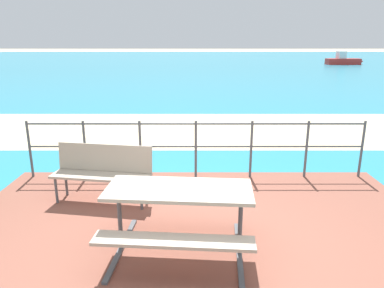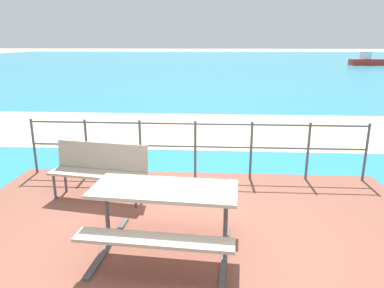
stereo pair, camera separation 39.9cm
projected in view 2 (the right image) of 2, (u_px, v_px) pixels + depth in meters
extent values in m
plane|color=tan|center=(184.00, 255.00, 4.21)|extent=(240.00, 240.00, 0.00)
cube|color=brown|center=(184.00, 253.00, 4.20)|extent=(6.40, 5.20, 0.06)
cube|color=teal|center=(213.00, 62.00, 42.56)|extent=(90.00, 90.00, 0.01)
cube|color=beige|center=(203.00, 129.00, 10.23)|extent=(54.01, 4.34, 0.01)
cube|color=tan|center=(164.00, 189.00, 3.97)|extent=(1.67, 0.80, 0.04)
cube|color=tan|center=(154.00, 240.00, 3.56)|extent=(1.63, 0.38, 0.04)
cube|color=tan|center=(174.00, 196.00, 4.56)|extent=(1.63, 0.38, 0.04)
cylinder|color=#4C5156|center=(107.00, 217.00, 4.17)|extent=(0.05, 0.05, 0.78)
cube|color=#4C5156|center=(109.00, 245.00, 4.28)|extent=(0.16, 1.32, 0.03)
cylinder|color=#4C5156|center=(225.00, 225.00, 3.99)|extent=(0.05, 0.05, 0.78)
cube|color=#4C5156|center=(225.00, 254.00, 4.09)|extent=(0.16, 1.32, 0.03)
cube|color=tan|center=(98.00, 174.00, 5.43)|extent=(1.53, 0.63, 0.04)
cube|color=tan|center=(102.00, 156.00, 5.54)|extent=(1.48, 0.31, 0.42)
cylinder|color=#4C5156|center=(54.00, 186.00, 5.49)|extent=(0.04, 0.04, 0.42)
cylinder|color=#4C5156|center=(65.00, 179.00, 5.78)|extent=(0.04, 0.04, 0.42)
cylinder|color=#4C5156|center=(136.00, 194.00, 5.21)|extent=(0.04, 0.04, 0.42)
cylinder|color=#4C5156|center=(143.00, 187.00, 5.49)|extent=(0.04, 0.04, 0.42)
cylinder|color=#4C5156|center=(34.00, 146.00, 6.52)|extent=(0.04, 0.04, 1.03)
cylinder|color=#4C5156|center=(87.00, 147.00, 6.46)|extent=(0.04, 0.04, 1.03)
cylinder|color=#4C5156|center=(140.00, 148.00, 6.40)|extent=(0.04, 0.04, 1.03)
cylinder|color=#4C5156|center=(195.00, 149.00, 6.34)|extent=(0.04, 0.04, 1.03)
cylinder|color=#4C5156|center=(251.00, 150.00, 6.28)|extent=(0.04, 0.04, 1.03)
cylinder|color=#4C5156|center=(308.00, 151.00, 6.22)|extent=(0.04, 0.04, 1.03)
cylinder|color=#4C5156|center=(366.00, 152.00, 6.16)|extent=(0.04, 0.04, 1.03)
cylinder|color=#4C5156|center=(195.00, 124.00, 6.21)|extent=(5.90, 0.03, 0.03)
cylinder|color=#4C5156|center=(195.00, 147.00, 6.33)|extent=(5.90, 0.03, 0.03)
cube|color=red|center=(367.00, 62.00, 37.29)|extent=(3.58, 1.34, 0.63)
cube|color=silver|center=(366.00, 55.00, 37.10)|extent=(0.85, 0.94, 0.76)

